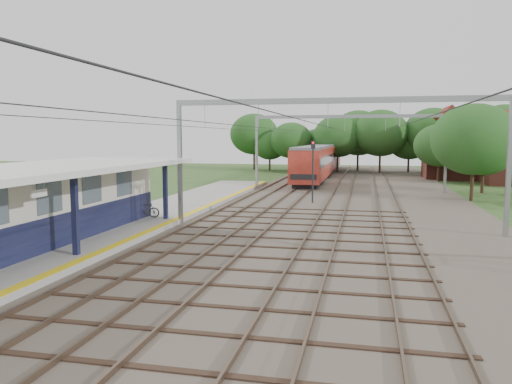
# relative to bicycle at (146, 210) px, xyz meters

# --- Properties ---
(ground) EXTENTS (160.00, 160.00, 0.00)m
(ground) POSITION_rel_bicycle_xyz_m (7.13, -15.00, -0.82)
(ground) COLOR #2D4C1E
(ground) RESTS_ON ground
(ballast_bed) EXTENTS (18.00, 90.00, 0.10)m
(ballast_bed) POSITION_rel_bicycle_xyz_m (11.13, 15.00, -0.77)
(ballast_bed) COLOR #473D33
(ballast_bed) RESTS_ON ground
(platform) EXTENTS (5.00, 52.00, 0.35)m
(platform) POSITION_rel_bicycle_xyz_m (-0.37, -1.00, -0.64)
(platform) COLOR gray
(platform) RESTS_ON ground
(yellow_stripe) EXTENTS (0.45, 52.00, 0.01)m
(yellow_stripe) POSITION_rel_bicycle_xyz_m (1.88, -1.00, -0.46)
(yellow_stripe) COLOR yellow
(yellow_stripe) RESTS_ON platform
(station_building) EXTENTS (3.41, 18.00, 3.40)m
(station_building) POSITION_rel_bicycle_xyz_m (-1.75, -8.00, 1.23)
(station_building) COLOR beige
(station_building) RESTS_ON platform
(canopy) EXTENTS (6.40, 20.00, 3.44)m
(canopy) POSITION_rel_bicycle_xyz_m (-0.64, -9.00, 2.83)
(canopy) COLOR black
(canopy) RESTS_ON platform
(rail_tracks) EXTENTS (11.80, 88.00, 0.15)m
(rail_tracks) POSITION_rel_bicycle_xyz_m (8.63, 15.00, -0.64)
(rail_tracks) COLOR brown
(rail_tracks) RESTS_ON ballast_bed
(catenary_system) EXTENTS (17.22, 88.00, 7.00)m
(catenary_system) POSITION_rel_bicycle_xyz_m (10.52, 10.28, 4.69)
(catenary_system) COLOR gray
(catenary_system) RESTS_ON ground
(tree_band) EXTENTS (31.72, 30.88, 8.82)m
(tree_band) POSITION_rel_bicycle_xyz_m (10.97, 42.12, 4.10)
(tree_band) COLOR #382619
(tree_band) RESTS_ON ground
(house_far) EXTENTS (8.00, 6.12, 8.66)m
(house_far) POSITION_rel_bicycle_xyz_m (23.13, 37.00, 2.42)
(house_far) COLOR brown
(house_far) RESTS_ON ground
(bicycle) EXTENTS (1.62, 0.80, 0.93)m
(bicycle) POSITION_rel_bicycle_xyz_m (0.00, 0.00, 0.00)
(bicycle) COLOR black
(bicycle) RESTS_ON platform
(train) EXTENTS (2.98, 37.14, 3.91)m
(train) POSITION_rel_bicycle_xyz_m (6.63, 38.30, 1.36)
(train) COLOR black
(train) RESTS_ON ballast_bed
(signal_post) EXTENTS (0.34, 0.29, 4.71)m
(signal_post) POSITION_rel_bicycle_xyz_m (8.48, 10.51, 2.24)
(signal_post) COLOR black
(signal_post) RESTS_ON ground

